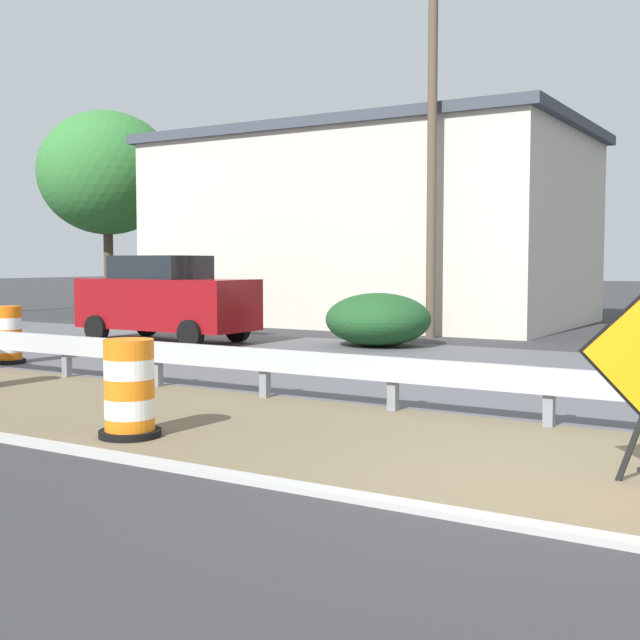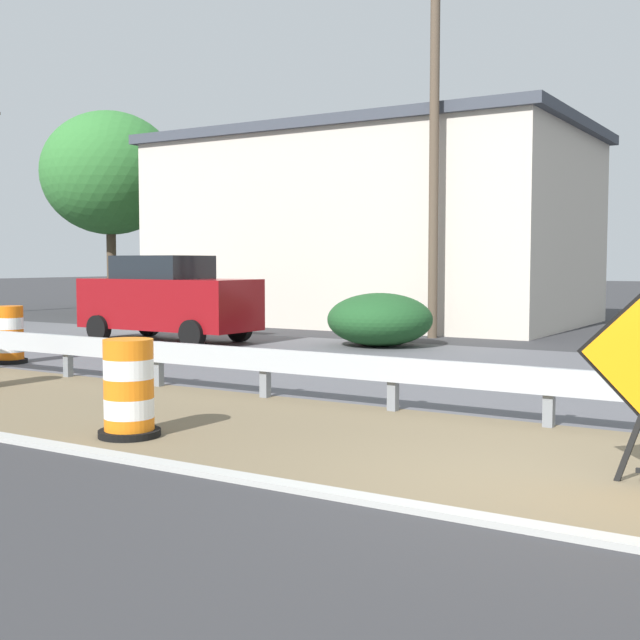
% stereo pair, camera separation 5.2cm
% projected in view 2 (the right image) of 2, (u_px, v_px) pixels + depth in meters
% --- Properties ---
extents(ground_plane, '(160.00, 160.00, 0.00)m').
position_uv_depth(ground_plane, '(520.00, 481.00, 7.32)').
color(ground_plane, '#333335').
extents(median_dirt_strip, '(3.88, 120.00, 0.01)m').
position_uv_depth(median_dirt_strip, '(545.00, 463.00, 7.95)').
color(median_dirt_strip, '#706047').
rests_on(median_dirt_strip, ground).
extents(curb_near_edge, '(0.20, 120.00, 0.11)m').
position_uv_depth(curb_near_edge, '(465.00, 519.00, 6.22)').
color(curb_near_edge, '#ADADA8').
rests_on(curb_near_edge, ground).
extents(guardrail_median, '(0.18, 42.71, 0.71)m').
position_uv_depth(guardrail_median, '(548.00, 384.00, 9.61)').
color(guardrail_median, '#ADB2B7').
rests_on(guardrail_median, ground).
extents(traffic_barrel_nearest, '(0.69, 0.69, 1.09)m').
position_uv_depth(traffic_barrel_nearest, '(129.00, 393.00, 9.14)').
color(traffic_barrel_nearest, orange).
rests_on(traffic_barrel_nearest, ground).
extents(traffic_barrel_mid, '(0.63, 0.63, 1.10)m').
position_uv_depth(traffic_barrel_mid, '(10.00, 337.00, 15.78)').
color(traffic_barrel_mid, orange).
rests_on(traffic_barrel_mid, ground).
extents(car_trailing_near_lane, '(1.98, 4.51, 2.09)m').
position_uv_depth(car_trailing_near_lane, '(168.00, 299.00, 20.06)').
color(car_trailing_near_lane, maroon).
rests_on(car_trailing_near_lane, ground).
extents(roadside_shop_near, '(8.43, 13.37, 6.00)m').
position_uv_depth(roadside_shop_near, '(374.00, 229.00, 26.82)').
color(roadside_shop_near, beige).
rests_on(roadside_shop_near, ground).
extents(utility_pole_near, '(0.24, 1.80, 9.27)m').
position_uv_depth(utility_pole_near, '(434.00, 148.00, 20.74)').
color(utility_pole_near, brown).
rests_on(utility_pole_near, ground).
extents(bush_roadside, '(2.43, 2.43, 1.22)m').
position_uv_depth(bush_roadside, '(380.00, 319.00, 19.02)').
color(bush_roadside, '#1E4C23').
rests_on(bush_roadside, ground).
extents(tree_roadside, '(5.17, 5.17, 7.63)m').
position_uv_depth(tree_roadside, '(110.00, 174.00, 31.47)').
color(tree_roadside, '#4C3D2D').
rests_on(tree_roadside, ground).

